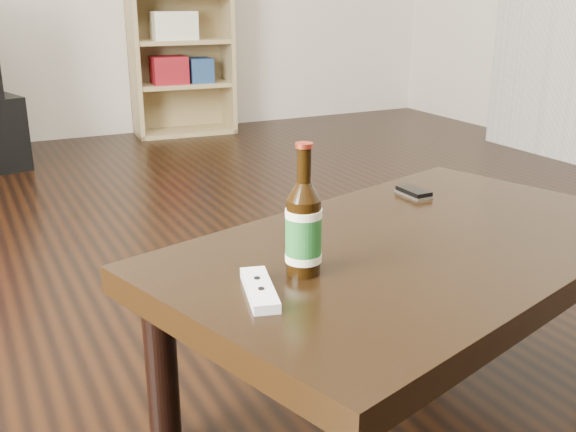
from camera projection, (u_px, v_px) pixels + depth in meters
name	position (u px, v px, depth m)	size (l,w,h in m)	color
floor	(307.00, 367.00, 1.64)	(5.00, 6.00, 0.01)	black
bookshelf	(179.00, 37.00, 4.14)	(0.63, 0.33, 1.14)	#9E8352
coffee_table	(414.00, 264.00, 1.36)	(1.19, 0.89, 0.39)	black
beer_bottle	(304.00, 229.00, 1.16)	(0.07, 0.07, 0.23)	black
phone	(414.00, 192.00, 1.63)	(0.05, 0.09, 0.02)	#BABABC
remote	(260.00, 290.00, 1.10)	(0.08, 0.16, 0.02)	white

